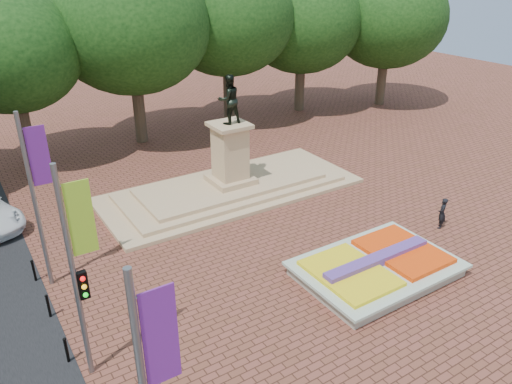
# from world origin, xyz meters

# --- Properties ---
(ground) EXTENTS (90.00, 90.00, 0.00)m
(ground) POSITION_xyz_m (0.00, 0.00, 0.00)
(ground) COLOR brown
(ground) RESTS_ON ground
(flower_bed) EXTENTS (6.30, 4.30, 0.91)m
(flower_bed) POSITION_xyz_m (1.03, -2.00, 0.38)
(flower_bed) COLOR gray
(flower_bed) RESTS_ON ground
(monument) EXTENTS (14.00, 6.00, 6.40)m
(monument) POSITION_xyz_m (0.00, 8.00, 0.88)
(monument) COLOR tan
(monument) RESTS_ON ground
(tree_row_back) EXTENTS (44.80, 8.80, 10.43)m
(tree_row_back) POSITION_xyz_m (2.33, 18.00, 6.67)
(tree_row_back) COLOR #34261C
(tree_row_back) RESTS_ON ground
(banner_poles) EXTENTS (0.88, 11.17, 7.00)m
(banner_poles) POSITION_xyz_m (-10.08, -1.31, 3.88)
(banner_poles) COLOR slate
(banner_poles) RESTS_ON ground
(bollard_row) EXTENTS (0.12, 13.12, 0.98)m
(bollard_row) POSITION_xyz_m (-10.70, -1.50, 0.53)
(bollard_row) COLOR black
(bollard_row) RESTS_ON ground
(pedestrian) EXTENTS (0.66, 0.62, 1.52)m
(pedestrian) POSITION_xyz_m (6.40, -0.80, 0.76)
(pedestrian) COLOR black
(pedestrian) RESTS_ON ground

